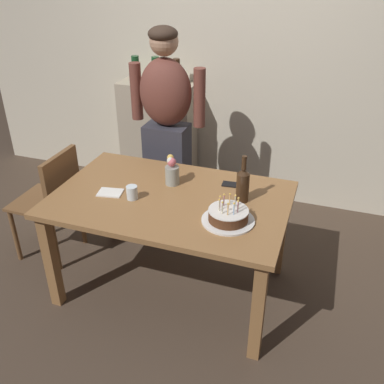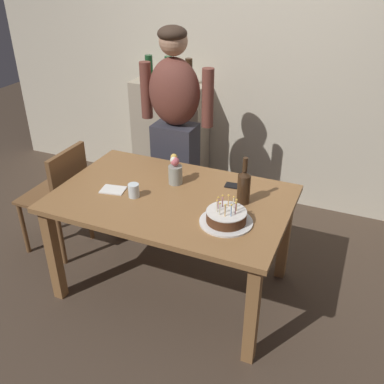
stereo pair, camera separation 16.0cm
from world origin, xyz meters
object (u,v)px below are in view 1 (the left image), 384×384
Objects in this scene: water_glass_near at (132,193)px; napkin_stack at (110,193)px; birthday_cake at (228,216)px; flower_vase at (172,172)px; wine_bottle at (243,184)px; dining_chair at (53,197)px; person_man_bearded at (167,131)px; cell_phone at (233,185)px.

napkin_stack is at bearing 174.69° from water_glass_near.
water_glass_near is at bearing 175.06° from birthday_cake.
flower_vase is (0.33, 0.25, 0.09)m from napkin_stack.
dining_chair is at bearing -178.71° from wine_bottle.
wine_bottle reaches higher than dining_chair.
flower_vase is at bearing 145.69° from birthday_cake.
wine_bottle is at bearing 85.48° from birthday_cake.
birthday_cake is 0.81m from napkin_stack.
dining_chair reaches higher than napkin_stack.
birthday_cake is at bearing -4.94° from water_glass_near.
water_glass_near is at bearing -5.31° from napkin_stack.
person_man_bearded reaches higher than dining_chair.
birthday_cake is 0.64m from water_glass_near.
person_man_bearded is (-0.11, 0.85, 0.09)m from water_glass_near.
napkin_stack is (-0.83, -0.19, -0.11)m from wine_bottle.
person_man_bearded reaches higher than flower_vase.
flower_vase is 0.12× the size of person_man_bearded.
dining_chair reaches higher than water_glass_near.
wine_bottle is 0.18× the size of person_man_bearded.
person_man_bearded is (-0.66, 0.47, 0.13)m from cell_phone.
birthday_cake is 1.01× the size of wine_bottle.
wine_bottle is at bearing -64.71° from cell_phone.
birthday_cake reaches higher than napkin_stack.
dining_chair is (-0.75, 0.17, -0.27)m from water_glass_near.
cell_phone is (0.56, 0.38, -0.04)m from water_glass_near.
wine_bottle reaches higher than flower_vase.
napkin_stack is at bearing 75.04° from dining_chair.
water_glass_near is 0.86m from person_man_bearded.
wine_bottle is at bearing -7.56° from flower_vase.
wine_bottle is at bearing 91.29° from dining_chair.
water_glass_near is 0.70m from wine_bottle.
wine_bottle is 1.00m from person_man_bearded.
flower_vase reaches higher than birthday_cake.
person_man_bearded reaches higher than water_glass_near.
person_man_bearded reaches higher than wine_bottle.
water_glass_near reaches higher than napkin_stack.
cell_phone is at bearing 99.13° from dining_chair.
person_man_bearded reaches higher than napkin_stack.
birthday_cake is at bearing 129.56° from person_man_bearded.
birthday_cake reaches higher than water_glass_near.
cell_phone is at bearing 26.82° from napkin_stack.
cell_phone is at bearing 119.99° from wine_bottle.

